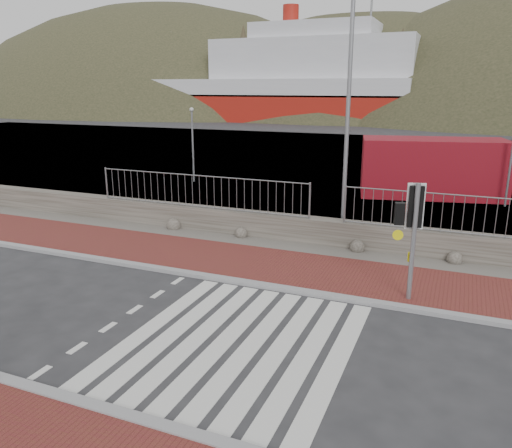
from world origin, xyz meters
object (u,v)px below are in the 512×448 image
at_px(traffic_signal_far, 414,217).
at_px(shipping_container, 432,168).
at_px(streetlight, 352,107).
at_px(ferry, 274,85).

xyz_separation_m(traffic_signal_far, shipping_container, (-0.37, 13.48, -0.80)).
bearing_deg(shipping_container, streetlight, -115.84).
bearing_deg(traffic_signal_far, shipping_container, -103.26).
relative_size(ferry, shipping_container, 7.46).
height_order(traffic_signal_far, streetlight, streetlight).
height_order(streetlight, shipping_container, streetlight).
bearing_deg(ferry, streetlight, -67.20).
xyz_separation_m(ferry, traffic_signal_far, (27.71, -64.35, -3.17)).
height_order(ferry, traffic_signal_far, ferry).
bearing_deg(shipping_container, ferry, 106.29).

